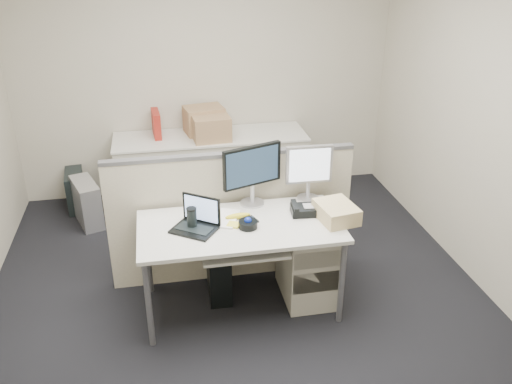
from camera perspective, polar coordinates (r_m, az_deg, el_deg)
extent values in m
cube|color=black|center=(4.41, -1.56, -11.85)|extent=(4.00, 4.50, 0.01)
cube|color=#B4AC99|center=(5.88, -5.40, 12.56)|extent=(4.00, 0.02, 2.70)
cube|color=#B4AC99|center=(4.48, 24.48, 6.13)|extent=(0.02, 4.50, 2.70)
cube|color=silver|center=(4.01, -1.68, -3.67)|extent=(1.50, 0.75, 0.03)
cylinder|color=slate|center=(3.90, -11.22, -11.55)|extent=(0.04, 0.04, 0.70)
cylinder|color=slate|center=(4.44, -11.32, -6.51)|extent=(0.04, 0.04, 0.70)
cylinder|color=slate|center=(4.09, 9.00, -9.38)|extent=(0.04, 0.04, 0.70)
cylinder|color=slate|center=(4.61, 6.37, -4.84)|extent=(0.04, 0.04, 0.70)
cube|color=silver|center=(3.90, -1.23, -6.16)|extent=(0.62, 0.32, 0.02)
cube|color=#B1AB98|center=(4.36, 5.49, -7.13)|extent=(0.40, 0.55, 0.65)
cube|color=beige|center=(4.47, -2.57, -2.75)|extent=(2.00, 0.06, 1.10)
cube|color=#B1AB98|center=(5.88, -4.68, 2.43)|extent=(2.00, 0.60, 0.72)
cube|color=black|center=(4.19, -0.41, 1.74)|extent=(0.53, 0.34, 0.49)
cube|color=#B7B7BC|center=(4.30, 5.57, 1.96)|extent=(0.38, 0.20, 0.45)
cube|color=black|center=(3.89, -6.59, -2.58)|extent=(0.38, 0.37, 0.23)
cylinder|color=black|center=(3.95, -0.85, -3.43)|extent=(0.17, 0.17, 0.05)
cube|color=black|center=(4.15, 5.06, -1.92)|extent=(0.21, 0.18, 0.06)
cube|color=white|center=(4.09, -3.62, -2.75)|extent=(0.32, 0.36, 0.01)
cube|color=#E7E045|center=(3.99, -2.39, -3.46)|extent=(0.12, 0.12, 0.01)
cylinder|color=black|center=(3.95, -6.77, -2.83)|extent=(0.09, 0.09, 0.15)
ellipsoid|color=yellow|center=(4.07, -1.91, -2.54)|extent=(0.20, 0.07, 0.04)
cube|color=black|center=(4.05, -0.40, -2.93)|extent=(0.09, 0.12, 0.01)
cube|color=tan|center=(4.09, 8.44, -2.10)|extent=(0.31, 0.37, 0.12)
cube|color=black|center=(3.92, -2.06, -5.62)|extent=(0.52, 0.26, 0.03)
cube|color=black|center=(4.43, -3.95, -8.40)|extent=(0.18, 0.43, 0.40)
cube|color=black|center=(6.06, -18.46, 0.18)|extent=(0.21, 0.45, 0.40)
cube|color=#B7B7BC|center=(5.69, -17.38, -1.07)|extent=(0.34, 0.52, 0.45)
cube|color=#8B7350|center=(5.81, -5.49, 7.48)|extent=(0.44, 0.36, 0.30)
cube|color=#8B7350|center=(5.59, -4.72, 6.61)|extent=(0.39, 0.32, 0.27)
cube|color=maroon|center=(5.77, -10.45, 6.98)|extent=(0.09, 0.31, 0.29)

